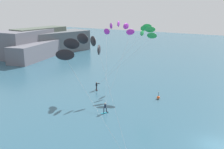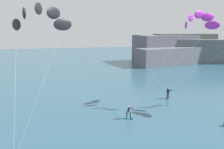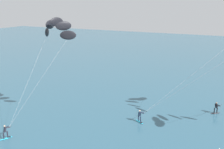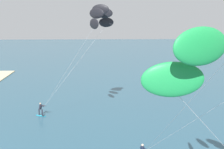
{
  "view_description": "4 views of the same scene",
  "coord_description": "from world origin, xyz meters",
  "views": [
    {
      "loc": [
        -30.87,
        -3.82,
        16.4
      ],
      "look_at": [
        -0.95,
        13.68,
        7.11
      ],
      "focal_mm": 42.7,
      "sensor_mm": 36.0,
      "label": 1
    },
    {
      "loc": [
        -7.7,
        -13.2,
        11.39
      ],
      "look_at": [
        -1.42,
        12.72,
        6.35
      ],
      "focal_mm": 42.47,
      "sensor_mm": 36.0,
      "label": 2
    },
    {
      "loc": [
        12.33,
        -13.74,
        15.14
      ],
      "look_at": [
        -2.05,
        15.55,
        6.23
      ],
      "focal_mm": 42.4,
      "sensor_mm": 36.0,
      "label": 3
    },
    {
      "loc": [
        25.29,
        12.93,
        12.51
      ],
      "look_at": [
        -0.37,
        13.87,
        7.26
      ],
      "focal_mm": 48.79,
      "sensor_mm": 36.0,
      "label": 4
    }
  ],
  "objects": [
    {
      "name": "kitesurfer_nearshore",
      "position": [
        -8.47,
        12.64,
        11.67
      ],
      "size": [
        5.83,
        9.81,
        13.39
      ],
      "color": "#23ADD1",
      "rests_on": "ground"
    }
  ]
}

